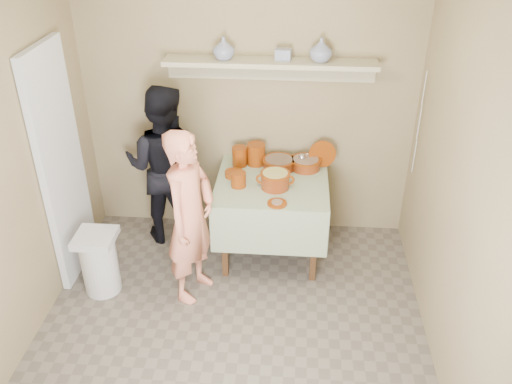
# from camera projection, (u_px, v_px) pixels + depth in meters

# --- Properties ---
(ground) EXTENTS (3.50, 3.50, 0.00)m
(ground) POSITION_uv_depth(u_px,v_px,m) (228.00, 352.00, 4.01)
(ground) COLOR #645A4F
(ground) RESTS_ON ground
(tile_panel) EXTENTS (0.06, 0.70, 2.00)m
(tile_panel) POSITION_uv_depth(u_px,v_px,m) (62.00, 167.00, 4.42)
(tile_panel) COLOR silver
(tile_panel) RESTS_ON ground
(plate_stack_a) EXTENTS (0.14, 0.14, 0.18)m
(plate_stack_a) POSITION_uv_depth(u_px,v_px,m) (240.00, 156.00, 4.91)
(plate_stack_a) COLOR #6A2200
(plate_stack_a) RESTS_ON serving_table
(plate_stack_b) EXTENTS (0.17, 0.17, 0.20)m
(plate_stack_b) POSITION_uv_depth(u_px,v_px,m) (256.00, 154.00, 4.93)
(plate_stack_b) COLOR #6A2200
(plate_stack_b) RESTS_ON serving_table
(bowl_stack) EXTENTS (0.13, 0.13, 0.13)m
(bowl_stack) POSITION_uv_depth(u_px,v_px,m) (238.00, 180.00, 4.59)
(bowl_stack) COLOR #6A2200
(bowl_stack) RESTS_ON serving_table
(empty_bowl) EXTENTS (0.16, 0.16, 0.05)m
(empty_bowl) POSITION_uv_depth(u_px,v_px,m) (234.00, 174.00, 4.76)
(empty_bowl) COLOR #6A2200
(empty_bowl) RESTS_ON serving_table
(propped_lid) EXTENTS (0.25, 0.09, 0.24)m
(propped_lid) POSITION_uv_depth(u_px,v_px,m) (322.00, 154.00, 4.88)
(propped_lid) COLOR #6A2200
(propped_lid) RESTS_ON serving_table
(vase_right) EXTENTS (0.21, 0.21, 0.19)m
(vase_right) POSITION_uv_depth(u_px,v_px,m) (321.00, 50.00, 4.44)
(vase_right) COLOR navy
(vase_right) RESTS_ON wall_shelf
(vase_left) EXTENTS (0.25, 0.25, 0.19)m
(vase_left) POSITION_uv_depth(u_px,v_px,m) (224.00, 48.00, 4.49)
(vase_left) COLOR navy
(vase_left) RESTS_ON wall_shelf
(ceramic_box) EXTENTS (0.14, 0.11, 0.09)m
(ceramic_box) POSITION_uv_depth(u_px,v_px,m) (283.00, 55.00, 4.50)
(ceramic_box) COLOR navy
(ceramic_box) RESTS_ON wall_shelf
(person_cook) EXTENTS (0.52, 0.63, 1.48)m
(person_cook) POSITION_uv_depth(u_px,v_px,m) (190.00, 217.00, 4.25)
(person_cook) COLOR #E98364
(person_cook) RESTS_ON ground
(person_helper) EXTENTS (0.78, 0.63, 1.53)m
(person_helper) POSITION_uv_depth(u_px,v_px,m) (165.00, 166.00, 4.94)
(person_helper) COLOR black
(person_helper) RESTS_ON ground
(room_shell) EXTENTS (3.04, 3.54, 2.62)m
(room_shell) POSITION_uv_depth(u_px,v_px,m) (221.00, 159.00, 3.20)
(room_shell) COLOR #917E59
(room_shell) RESTS_ON ground
(serving_table) EXTENTS (0.97, 0.97, 0.76)m
(serving_table) POSITION_uv_depth(u_px,v_px,m) (272.00, 192.00, 4.77)
(serving_table) COLOR #4C2D16
(serving_table) RESTS_ON ground
(cazuela_meat_a) EXTENTS (0.30, 0.30, 0.10)m
(cazuela_meat_a) POSITION_uv_depth(u_px,v_px,m) (279.00, 163.00, 4.87)
(cazuela_meat_a) COLOR #5F200C
(cazuela_meat_a) RESTS_ON serving_table
(cazuela_meat_b) EXTENTS (0.28, 0.28, 0.10)m
(cazuela_meat_b) POSITION_uv_depth(u_px,v_px,m) (306.00, 163.00, 4.87)
(cazuela_meat_b) COLOR #5F200C
(cazuela_meat_b) RESTS_ON serving_table
(ladle) EXTENTS (0.08, 0.26, 0.19)m
(ladle) POSITION_uv_depth(u_px,v_px,m) (302.00, 157.00, 4.85)
(ladle) COLOR silver
(ladle) RESTS_ON cazuela_meat_b
(cazuela_rice) EXTENTS (0.33, 0.25, 0.14)m
(cazuela_rice) POSITION_uv_depth(u_px,v_px,m) (275.00, 179.00, 4.56)
(cazuela_rice) COLOR #5F200C
(cazuela_rice) RESTS_ON serving_table
(front_plate) EXTENTS (0.16, 0.16, 0.03)m
(front_plate) POSITION_uv_depth(u_px,v_px,m) (277.00, 203.00, 4.36)
(front_plate) COLOR #6A2200
(front_plate) RESTS_ON serving_table
(wall_shelf) EXTENTS (1.80, 0.25, 0.21)m
(wall_shelf) POSITION_uv_depth(u_px,v_px,m) (270.00, 65.00, 4.57)
(wall_shelf) COLOR tan
(wall_shelf) RESTS_ON room_shell
(trash_bin) EXTENTS (0.32, 0.32, 0.56)m
(trash_bin) POSITION_uv_depth(u_px,v_px,m) (99.00, 262.00, 4.49)
(trash_bin) COLOR silver
(trash_bin) RESTS_ON ground
(electrical_cord) EXTENTS (0.01, 0.05, 0.90)m
(electrical_cord) POSITION_uv_depth(u_px,v_px,m) (419.00, 124.00, 4.55)
(electrical_cord) COLOR silver
(electrical_cord) RESTS_ON wall_shelf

